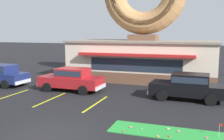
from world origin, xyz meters
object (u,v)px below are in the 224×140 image
(car_navy, at_px, (0,74))
(trash_bin, at_px, (59,74))
(golf_ball, at_px, (142,129))
(car_black, at_px, (189,86))
(car_red, at_px, (72,78))
(putting_flag_pin, at_px, (220,127))

(car_navy, relative_size, trash_bin, 4.74)
(golf_ball, height_order, trash_bin, trash_bin)
(golf_ball, height_order, car_black, car_black)
(golf_ball, bearing_deg, car_red, 137.70)
(putting_flag_pin, relative_size, trash_bin, 0.56)
(putting_flag_pin, height_order, car_navy, car_navy)
(trash_bin, bearing_deg, putting_flag_pin, -35.94)
(car_black, xyz_separation_m, trash_bin, (-10.89, 3.34, -0.37))
(golf_ball, relative_size, car_red, 0.01)
(trash_bin, bearing_deg, golf_ball, -44.43)
(car_red, bearing_deg, putting_flag_pin, -30.69)
(golf_ball, distance_m, trash_bin, 13.10)
(car_black, bearing_deg, car_navy, -179.36)
(car_black, bearing_deg, car_red, -179.25)
(golf_ball, height_order, putting_flag_pin, putting_flag_pin)
(golf_ball, relative_size, trash_bin, 0.04)
(car_red, xyz_separation_m, trash_bin, (-3.07, 3.45, -0.37))
(car_navy, distance_m, trash_bin, 4.68)
(putting_flag_pin, bearing_deg, car_black, 104.84)
(putting_flag_pin, distance_m, car_red, 10.84)
(car_black, bearing_deg, golf_ball, -104.81)
(car_navy, bearing_deg, golf_ball, -24.49)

